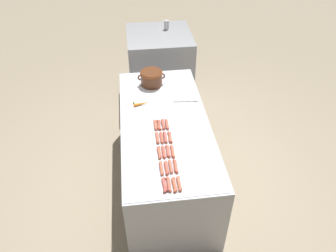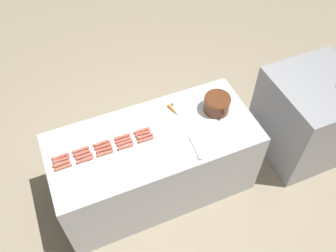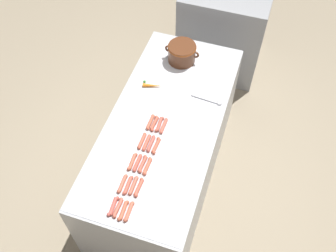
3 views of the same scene
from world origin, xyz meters
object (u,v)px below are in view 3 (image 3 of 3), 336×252
object	(u,v)px
hot_dog_11	(133,186)
hot_dog_1	(122,184)
hot_dog_3	(142,141)
hot_dog_14	(159,124)
hot_dog_19	(164,126)
hot_dog_18	(156,146)
hot_dog_17	(147,166)
hot_dog_12	(143,164)
carrot	(152,85)
hot_dog_7	(137,163)
bean_pot	(182,52)
hot_dog_4	(150,122)
serving_spoon	(214,101)
hot_dog_8	(147,143)
hot_dog_16	(139,187)
hot_dog_9	(154,123)
hot_dog_5	(118,208)
back_cabinet	(225,24)
hot_dog_6	(128,185)
hot_dog_10	(123,211)
hot_dog_15	(129,212)
hot_dog_13	(151,143)
hot_dog_0	(113,206)
hot_dog_2	(132,162)

from	to	relation	value
hot_dog_11	hot_dog_1	bearing A→B (deg)	-172.67
hot_dog_3	hot_dog_14	distance (m)	0.20
hot_dog_19	hot_dog_1	bearing A→B (deg)	-101.66
hot_dog_18	hot_dog_17	bearing A→B (deg)	-90.64
hot_dog_18	hot_dog_19	world-z (taller)	same
hot_dog_12	carrot	world-z (taller)	carrot
hot_dog_7	carrot	world-z (taller)	carrot
bean_pot	hot_dog_4	bearing A→B (deg)	-92.21
serving_spoon	hot_dog_4	bearing A→B (deg)	-138.93
hot_dog_8	hot_dog_16	distance (m)	0.37
hot_dog_11	hot_dog_18	bearing A→B (deg)	83.39
hot_dog_11	hot_dog_19	xyz separation A→B (m)	(0.04, 0.55, 0.00)
hot_dog_9	hot_dog_18	bearing A→B (deg)	-66.79
hot_dog_5	hot_dog_12	xyz separation A→B (m)	(0.04, 0.37, 0.00)
back_cabinet	hot_dog_8	xyz separation A→B (m)	(-0.19, -1.97, 0.38)
hot_dog_12	hot_dog_6	bearing A→B (deg)	-100.87
hot_dog_1	carrot	size ratio (longest dim) A/B	0.85
hot_dog_4	hot_dog_7	xyz separation A→B (m)	(0.04, -0.37, 0.00)
hot_dog_10	serving_spoon	size ratio (longest dim) A/B	0.57
hot_dog_3	carrot	bearing A→B (deg)	101.43
hot_dog_12	hot_dog_14	distance (m)	0.37
hot_dog_11	hot_dog_15	world-z (taller)	same
hot_dog_1	hot_dog_18	xyz separation A→B (m)	(0.12, 0.37, 0.00)
hot_dog_18	bean_pot	world-z (taller)	bean_pot
hot_dog_7	hot_dog_18	world-z (taller)	same
carrot	hot_dog_15	bearing A→B (deg)	-78.43
hot_dog_6	hot_dog_14	size ratio (longest dim) A/B	1.00
hot_dog_4	hot_dog_13	xyz separation A→B (m)	(0.07, -0.19, 0.00)
hot_dog_7	hot_dog_4	bearing A→B (deg)	95.44
hot_dog_0	hot_dog_2	distance (m)	0.36
hot_dog_2	hot_dog_7	xyz separation A→B (m)	(0.04, 0.00, 0.00)
hot_dog_6	hot_dog_19	distance (m)	0.56
hot_dog_1	carrot	xyz separation A→B (m)	(-0.11, 0.92, 0.00)
hot_dog_9	hot_dog_19	bearing A→B (deg)	0.13
hot_dog_4	hot_dog_11	world-z (taller)	same
bean_pot	serving_spoon	xyz separation A→B (m)	(0.39, -0.37, -0.09)
hot_dog_2	hot_dog_13	size ratio (longest dim) A/B	1.00
hot_dog_19	hot_dog_2	bearing A→B (deg)	-107.00
hot_dog_0	hot_dog_18	distance (m)	0.56
hot_dog_1	hot_dog_2	xyz separation A→B (m)	(0.00, 0.19, 0.00)
back_cabinet	hot_dog_14	xyz separation A→B (m)	(-0.15, -1.78, 0.38)
hot_dog_2	hot_dog_15	distance (m)	0.38
hot_dog_8	hot_dog_15	size ratio (longest dim) A/B	1.00
hot_dog_8	hot_dog_10	distance (m)	0.56
hot_dog_18	bean_pot	bearing A→B (deg)	95.30
back_cabinet	hot_dog_3	bearing A→B (deg)	-96.49
hot_dog_3	hot_dog_8	xyz separation A→B (m)	(0.04, -0.00, 0.00)
hot_dog_9	hot_dog_4	bearing A→B (deg)	174.28
hot_dog_16	serving_spoon	distance (m)	0.97
back_cabinet	hot_dog_8	distance (m)	2.02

